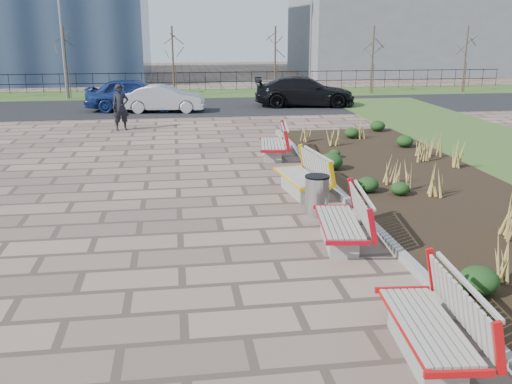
{
  "coord_description": "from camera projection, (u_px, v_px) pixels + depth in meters",
  "views": [
    {
      "loc": [
        -0.01,
        -7.59,
        4.02
      ],
      "look_at": [
        1.5,
        3.0,
        0.9
      ],
      "focal_mm": 40.0,
      "sensor_mm": 36.0,
      "label": 1
    }
  ],
  "objects": [
    {
      "name": "ground",
      "position": [
        184.0,
        312.0,
        8.34
      ],
      "size": [
        120.0,
        120.0,
        0.0
      ],
      "primitive_type": "plane",
      "color": "#82695A",
      "rests_on": "ground"
    },
    {
      "name": "planting_bed",
      "position": [
        437.0,
        195.0,
        13.92
      ],
      "size": [
        4.5,
        18.0,
        0.1
      ],
      "primitive_type": "cube",
      "color": "black",
      "rests_on": "ground"
    },
    {
      "name": "planting_curb",
      "position": [
        344.0,
        198.0,
        13.6
      ],
      "size": [
        0.16,
        18.0,
        0.15
      ],
      "primitive_type": "cube",
      "color": "gray",
      "rests_on": "ground"
    },
    {
      "name": "grass_verge_far",
      "position": [
        174.0,
        94.0,
        34.94
      ],
      "size": [
        80.0,
        5.0,
        0.04
      ],
      "primitive_type": "cube",
      "color": "#33511E",
      "rests_on": "ground"
    },
    {
      "name": "road",
      "position": [
        175.0,
        107.0,
        29.24
      ],
      "size": [
        80.0,
        7.0,
        0.02
      ],
      "primitive_type": "cube",
      "color": "black",
      "rests_on": "ground"
    },
    {
      "name": "bench_a",
      "position": [
        427.0,
        320.0,
        7.09
      ],
      "size": [
        1.08,
        2.17,
        1.0
      ],
      "primitive_type": null,
      "rotation": [
        0.0,
        0.0,
        -0.09
      ],
      "color": "red",
      "rests_on": "ground"
    },
    {
      "name": "bench_b",
      "position": [
        339.0,
        219.0,
        10.79
      ],
      "size": [
        1.17,
        2.2,
        1.0
      ],
      "primitive_type": null,
      "rotation": [
        0.0,
        0.0,
        -0.14
      ],
      "color": "#B30B1A",
      "rests_on": "ground"
    },
    {
      "name": "bench_c",
      "position": [
        301.0,
        175.0,
        14.05
      ],
      "size": [
        1.15,
        2.19,
        1.0
      ],
      "primitive_type": null,
      "rotation": [
        0.0,
        0.0,
        0.12
      ],
      "color": "yellow",
      "rests_on": "ground"
    },
    {
      "name": "bench_d",
      "position": [
        272.0,
        142.0,
        17.98
      ],
      "size": [
        1.18,
        2.2,
        1.0
      ],
      "primitive_type": null,
      "rotation": [
        0.0,
        0.0,
        -0.14
      ],
      "color": "#AF0B13",
      "rests_on": "ground"
    },
    {
      "name": "litter_bin",
      "position": [
        317.0,
        196.0,
        12.46
      ],
      "size": [
        0.52,
        0.52,
        0.89
      ],
      "primitive_type": "cylinder",
      "color": "#B2B2B7",
      "rests_on": "ground"
    },
    {
      "name": "pedestrian",
      "position": [
        121.0,
        107.0,
        22.64
      ],
      "size": [
        0.75,
        0.58,
        1.83
      ],
      "primitive_type": "imported",
      "rotation": [
        0.0,
        0.0,
        0.24
      ],
      "color": "black",
      "rests_on": "ground"
    },
    {
      "name": "car_blue",
      "position": [
        135.0,
        94.0,
        27.81
      ],
      "size": [
        4.86,
        2.35,
        1.6
      ],
      "primitive_type": "imported",
      "rotation": [
        0.0,
        0.0,
        1.47
      ],
      "color": "navy",
      "rests_on": "road"
    },
    {
      "name": "car_silver",
      "position": [
        164.0,
        99.0,
        27.48
      ],
      "size": [
        3.99,
        1.73,
        1.28
      ],
      "primitive_type": "imported",
      "rotation": [
        0.0,
        0.0,
        1.47
      ],
      "color": "#999AA0",
      "rests_on": "road"
    },
    {
      "name": "car_black",
      "position": [
        304.0,
        92.0,
        29.45
      ],
      "size": [
        5.39,
        2.77,
        1.5
      ],
      "primitive_type": "imported",
      "rotation": [
        0.0,
        0.0,
        1.44
      ],
      "color": "black",
      "rests_on": "road"
    },
    {
      "name": "tree_b",
      "position": [
        66.0,
        63.0,
        32.14
      ],
      "size": [
        1.4,
        1.4,
        4.0
      ],
      "primitive_type": null,
      "color": "#4C3D2D",
      "rests_on": "grass_verge_far"
    },
    {
      "name": "tree_c",
      "position": [
        173.0,
        62.0,
        32.95
      ],
      "size": [
        1.4,
        1.4,
        4.0
      ],
      "primitive_type": null,
      "color": "#4C3D2D",
      "rests_on": "grass_verge_far"
    },
    {
      "name": "tree_d",
      "position": [
        275.0,
        61.0,
        33.77
      ],
      "size": [
        1.4,
        1.4,
        4.0
      ],
      "primitive_type": null,
      "color": "#4C3D2D",
      "rests_on": "grass_verge_far"
    },
    {
      "name": "tree_e",
      "position": [
        372.0,
        60.0,
        34.58
      ],
      "size": [
        1.4,
        1.4,
        4.0
      ],
      "primitive_type": null,
      "color": "#4C3D2D",
      "rests_on": "grass_verge_far"
    },
    {
      "name": "tree_f",
      "position": [
        465.0,
        59.0,
        35.39
      ],
      "size": [
        1.4,
        1.4,
        4.0
      ],
      "primitive_type": null,
      "color": "#4C3D2D",
      "rests_on": "grass_verge_far"
    },
    {
      "name": "lamp_west",
      "position": [
        62.0,
        45.0,
        31.38
      ],
      "size": [
        0.24,
        0.6,
        6.0
      ],
      "primitive_type": null,
      "color": "gray",
      "rests_on": "grass_verge_far"
    },
    {
      "name": "lamp_east",
      "position": [
        310.0,
        44.0,
        33.28
      ],
      "size": [
        0.24,
        0.6,
        6.0
      ],
      "primitive_type": null,
      "color": "gray",
      "rests_on": "grass_verge_far"
    },
    {
      "name": "railing_fence",
      "position": [
        174.0,
        81.0,
        36.2
      ],
      "size": [
        44.0,
        0.1,
        1.2
      ],
      "primitive_type": null,
      "color": "black",
      "rests_on": "grass_verge_far"
    },
    {
      "name": "building_grey",
      "position": [
        403.0,
        14.0,
        49.57
      ],
      "size": [
        18.0,
        12.0,
        10.0
      ],
      "primitive_type": "cube",
      "color": "slate",
      "rests_on": "ground"
    }
  ]
}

